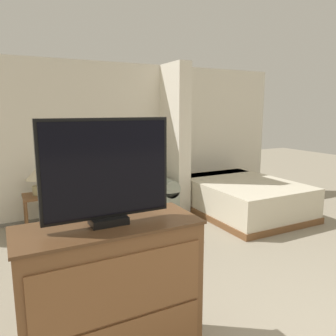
# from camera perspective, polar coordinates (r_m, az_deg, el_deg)

# --- Properties ---
(wall_back) EXTENTS (6.51, 0.16, 2.60)m
(wall_back) POSITION_cam_1_polar(r_m,az_deg,el_deg) (5.91, -8.07, 5.07)
(wall_back) COLOR silver
(wall_back) RESTS_ON ground_plane
(wall_partition_pillar) EXTENTS (0.24, 0.72, 2.60)m
(wall_partition_pillar) POSITION_cam_1_polar(r_m,az_deg,el_deg) (5.88, 1.26, 5.19)
(wall_partition_pillar) COLOR silver
(wall_partition_pillar) RESTS_ON ground_plane
(couch) EXTENTS (2.02, 0.84, 0.92)m
(couch) POSITION_cam_1_polar(r_m,az_deg,el_deg) (5.53, -9.35, -5.42)
(couch) COLOR #99A393
(couch) RESTS_ON ground_plane
(coffee_table) EXTENTS (0.79, 0.52, 0.46)m
(coffee_table) POSITION_cam_1_polar(r_m,az_deg,el_deg) (4.58, -4.26, -7.75)
(coffee_table) COLOR brown
(coffee_table) RESTS_ON ground_plane
(side_table) EXTENTS (0.45, 0.45, 0.55)m
(side_table) POSITION_cam_1_polar(r_m,az_deg,el_deg) (5.32, -21.57, -5.33)
(side_table) COLOR brown
(side_table) RESTS_ON ground_plane
(table_lamp) EXTENTS (0.33, 0.33, 0.42)m
(table_lamp) POSITION_cam_1_polar(r_m,az_deg,el_deg) (5.24, -21.84, -1.35)
(table_lamp) COLOR tan
(table_lamp) RESTS_ON side_table
(tv_dresser) EXTENTS (1.22, 0.51, 1.07)m
(tv_dresser) POSITION_cam_1_polar(r_m,az_deg,el_deg) (2.46, -9.85, -21.40)
(tv_dresser) COLOR brown
(tv_dresser) RESTS_ON ground_plane
(tv) EXTENTS (0.84, 0.16, 0.70)m
(tv) POSITION_cam_1_polar(r_m,az_deg,el_deg) (2.14, -10.58, -0.74)
(tv) COLOR black
(tv) RESTS_ON tv_dresser
(bed) EXTENTS (1.60, 2.14, 0.57)m
(bed) POSITION_cam_1_polar(r_m,az_deg,el_deg) (5.96, 12.61, -4.85)
(bed) COLOR brown
(bed) RESTS_ON ground_plane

